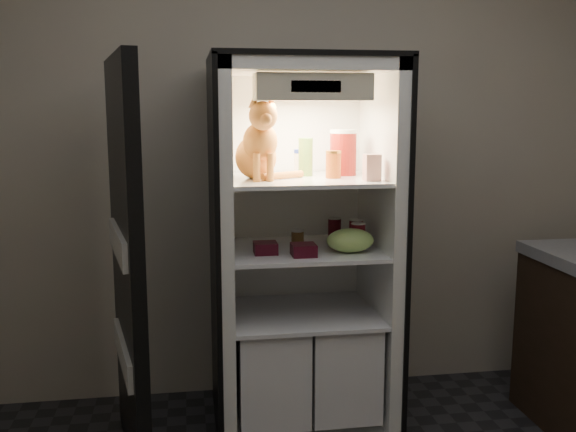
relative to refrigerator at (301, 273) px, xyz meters
The scene contains 16 objects.
room_shell 1.61m from the refrigerator, 90.00° to the right, with size 3.60×3.60×3.60m.
refrigerator is the anchor object (origin of this frame).
fridge_door 0.89m from the refrigerator, 161.48° to the right, with size 0.22×0.87×1.85m.
tabby_cat 0.69m from the refrigerator, 160.60° to the right, with size 0.35×0.39×0.40m.
parmesan_shaker 0.60m from the refrigerator, 47.15° to the left, with size 0.07×0.07×0.19m.
mayo_tub 0.57m from the refrigerator, 71.97° to the left, with size 0.09×0.09×0.13m.
salsa_jar 0.59m from the refrigerator, 33.78° to the right, with size 0.08×0.08×0.13m.
pepper_jar 0.65m from the refrigerator, ahead, with size 0.14×0.14×0.23m.
cream_carton 0.68m from the refrigerator, 38.20° to the right, with size 0.07×0.07×0.12m, color white.
soda_can_a 0.29m from the refrigerator, 15.25° to the left, with size 0.07×0.07×0.13m.
soda_can_b 0.35m from the refrigerator, 11.74° to the right, with size 0.07×0.07×0.13m.
soda_can_c 0.37m from the refrigerator, 29.68° to the right, with size 0.07×0.07×0.13m.
condiment_jar 0.20m from the refrigerator, 123.04° to the right, with size 0.06×0.06×0.09m.
grape_bag 0.35m from the refrigerator, 43.02° to the right, with size 0.23×0.17×0.12m, color #91BE59.
berry_box_left 0.31m from the refrigerator, 141.16° to the right, with size 0.11×0.11×0.06m, color #490C1C.
berry_box_right 0.30m from the refrigerator, 97.10° to the right, with size 0.11×0.11×0.06m, color #490C1C.
Camera 1 is at (-0.57, -1.75, 1.63)m, focal length 40.00 mm.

